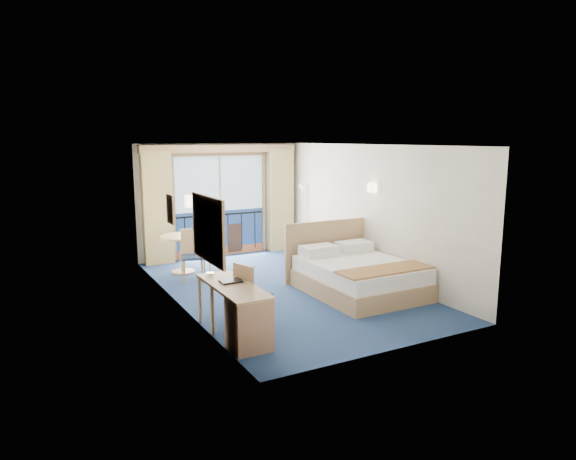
{
  "coord_description": "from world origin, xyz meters",
  "views": [
    {
      "loc": [
        -4.36,
        -8.34,
        2.83
      ],
      "look_at": [
        0.23,
        0.2,
        1.08
      ],
      "focal_mm": 32.0,
      "sensor_mm": 36.0,
      "label": 1
    }
  ],
  "objects_px": {
    "table_chair_b": "(192,252)",
    "round_table": "(182,244)",
    "table_chair_a": "(210,248)",
    "desk_chair": "(249,291)",
    "armchair": "(318,246)",
    "desk": "(246,317)",
    "bed": "(357,275)",
    "floor_lamp": "(303,201)",
    "nightstand": "(347,260)"
  },
  "relations": [
    {
      "from": "table_chair_a",
      "to": "desk_chair",
      "type": "bearing_deg",
      "value": 168.02
    },
    {
      "from": "floor_lamp",
      "to": "table_chair_a",
      "type": "distance_m",
      "value": 2.86
    },
    {
      "from": "armchair",
      "to": "table_chair_b",
      "type": "bearing_deg",
      "value": -16.12
    },
    {
      "from": "armchair",
      "to": "desk_chair",
      "type": "distance_m",
      "value": 4.21
    },
    {
      "from": "desk",
      "to": "armchair",
      "type": "bearing_deg",
      "value": 46.97
    },
    {
      "from": "armchair",
      "to": "desk_chair",
      "type": "xyz_separation_m",
      "value": [
        -3.01,
        -2.94,
        0.17
      ]
    },
    {
      "from": "round_table",
      "to": "table_chair_b",
      "type": "distance_m",
      "value": 0.65
    },
    {
      "from": "desk",
      "to": "bed",
      "type": "bearing_deg",
      "value": 25.15
    },
    {
      "from": "floor_lamp",
      "to": "armchair",
      "type": "bearing_deg",
      "value": -101.8
    },
    {
      "from": "bed",
      "to": "desk_chair",
      "type": "distance_m",
      "value": 2.57
    },
    {
      "from": "round_table",
      "to": "table_chair_a",
      "type": "height_order",
      "value": "table_chair_a"
    },
    {
      "from": "floor_lamp",
      "to": "desk_chair",
      "type": "bearing_deg",
      "value": -128.7
    },
    {
      "from": "desk",
      "to": "round_table",
      "type": "height_order",
      "value": "round_table"
    },
    {
      "from": "desk_chair",
      "to": "table_chair_b",
      "type": "bearing_deg",
      "value": -19.44
    },
    {
      "from": "armchair",
      "to": "table_chair_b",
      "type": "relative_size",
      "value": 0.84
    },
    {
      "from": "floor_lamp",
      "to": "table_chair_b",
      "type": "bearing_deg",
      "value": -160.7
    },
    {
      "from": "armchair",
      "to": "desk",
      "type": "xyz_separation_m",
      "value": [
        -3.36,
        -3.6,
        0.03
      ]
    },
    {
      "from": "bed",
      "to": "armchair",
      "type": "xyz_separation_m",
      "value": [
        0.54,
        2.28,
        0.05
      ]
    },
    {
      "from": "armchair",
      "to": "table_chair_a",
      "type": "distance_m",
      "value": 2.47
    },
    {
      "from": "desk_chair",
      "to": "round_table",
      "type": "relative_size",
      "value": 1.1
    },
    {
      "from": "desk",
      "to": "desk_chair",
      "type": "bearing_deg",
      "value": 61.9
    },
    {
      "from": "desk",
      "to": "table_chair_a",
      "type": "relative_size",
      "value": 1.76
    },
    {
      "from": "floor_lamp",
      "to": "desk",
      "type": "height_order",
      "value": "floor_lamp"
    },
    {
      "from": "bed",
      "to": "desk",
      "type": "bearing_deg",
      "value": -154.85
    },
    {
      "from": "desk_chair",
      "to": "table_chair_a",
      "type": "bearing_deg",
      "value": -28.11
    },
    {
      "from": "armchair",
      "to": "round_table",
      "type": "bearing_deg",
      "value": -28.48
    },
    {
      "from": "desk",
      "to": "table_chair_a",
      "type": "bearing_deg",
      "value": 76.94
    },
    {
      "from": "table_chair_b",
      "to": "round_table",
      "type": "bearing_deg",
      "value": 106.95
    },
    {
      "from": "bed",
      "to": "desk",
      "type": "relative_size",
      "value": 1.4
    },
    {
      "from": "armchair",
      "to": "floor_lamp",
      "type": "bearing_deg",
      "value": -118.17
    },
    {
      "from": "desk",
      "to": "table_chair_b",
      "type": "relative_size",
      "value": 1.58
    },
    {
      "from": "desk",
      "to": "desk_chair",
      "type": "height_order",
      "value": "desk_chair"
    },
    {
      "from": "floor_lamp",
      "to": "table_chair_a",
      "type": "bearing_deg",
      "value": -165.09
    },
    {
      "from": "nightstand",
      "to": "round_table",
      "type": "bearing_deg",
      "value": 152.23
    },
    {
      "from": "nightstand",
      "to": "table_chair_b",
      "type": "bearing_deg",
      "value": 162.38
    },
    {
      "from": "nightstand",
      "to": "table_chair_a",
      "type": "xyz_separation_m",
      "value": [
        -2.56,
        1.38,
        0.25
      ]
    },
    {
      "from": "round_table",
      "to": "table_chair_a",
      "type": "bearing_deg",
      "value": -24.81
    },
    {
      "from": "armchair",
      "to": "round_table",
      "type": "distance_m",
      "value": 3.04
    },
    {
      "from": "desk_chair",
      "to": "table_chair_b",
      "type": "relative_size",
      "value": 0.96
    },
    {
      "from": "bed",
      "to": "desk",
      "type": "xyz_separation_m",
      "value": [
        -2.82,
        -1.32,
        0.09
      ]
    },
    {
      "from": "bed",
      "to": "table_chair_b",
      "type": "height_order",
      "value": "bed"
    },
    {
      "from": "table_chair_a",
      "to": "armchair",
      "type": "bearing_deg",
      "value": -101.34
    },
    {
      "from": "armchair",
      "to": "table_chair_a",
      "type": "height_order",
      "value": "table_chair_a"
    },
    {
      "from": "round_table",
      "to": "desk",
      "type": "bearing_deg",
      "value": -95.38
    },
    {
      "from": "armchair",
      "to": "desk",
      "type": "bearing_deg",
      "value": 30.6
    },
    {
      "from": "desk_chair",
      "to": "table_chair_b",
      "type": "xyz_separation_m",
      "value": [
        0.06,
        2.93,
        0.02
      ]
    },
    {
      "from": "floor_lamp",
      "to": "desk",
      "type": "relative_size",
      "value": 1.05
    },
    {
      "from": "floor_lamp",
      "to": "table_chair_b",
      "type": "xyz_separation_m",
      "value": [
        -3.18,
        -1.11,
        -0.71
      ]
    },
    {
      "from": "armchair",
      "to": "floor_lamp",
      "type": "distance_m",
      "value": 1.44
    },
    {
      "from": "table_chair_a",
      "to": "table_chair_b",
      "type": "relative_size",
      "value": 0.9
    }
  ]
}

